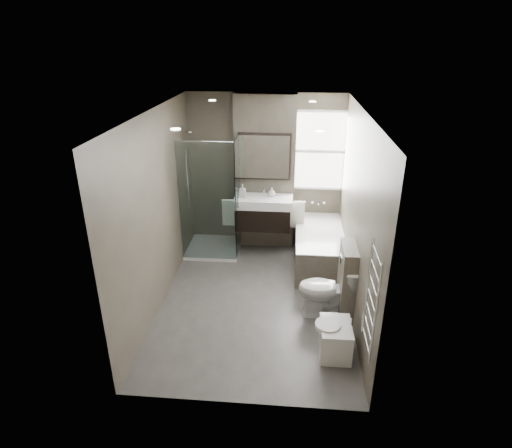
# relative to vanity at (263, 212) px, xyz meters

# --- Properties ---
(room) EXTENTS (2.70, 3.90, 2.70)m
(room) POSITION_rel_vanity_xyz_m (0.00, -1.43, 0.56)
(room) COLOR #4E4B48
(room) RESTS_ON ground
(vanity_pier) EXTENTS (1.00, 0.25, 2.60)m
(vanity_pier) POSITION_rel_vanity_xyz_m (0.00, 0.35, 0.56)
(vanity_pier) COLOR #554F43
(vanity_pier) RESTS_ON ground
(vanity) EXTENTS (0.95, 0.47, 0.66)m
(vanity) POSITION_rel_vanity_xyz_m (0.00, 0.00, 0.00)
(vanity) COLOR black
(vanity) RESTS_ON vanity_pier
(mirror_cabinet) EXTENTS (0.86, 0.08, 0.76)m
(mirror_cabinet) POSITION_rel_vanity_xyz_m (0.00, 0.19, 0.89)
(mirror_cabinet) COLOR black
(mirror_cabinet) RESTS_ON vanity_pier
(towel_left) EXTENTS (0.24, 0.06, 0.44)m
(towel_left) POSITION_rel_vanity_xyz_m (-0.56, -0.02, -0.02)
(towel_left) COLOR silver
(towel_left) RESTS_ON vanity_pier
(towel_right) EXTENTS (0.24, 0.06, 0.44)m
(towel_right) POSITION_rel_vanity_xyz_m (0.56, -0.02, -0.02)
(towel_right) COLOR silver
(towel_right) RESTS_ON vanity_pier
(shower_enclosure) EXTENTS (0.90, 0.90, 2.00)m
(shower_enclosure) POSITION_rel_vanity_xyz_m (-0.75, -0.08, -0.25)
(shower_enclosure) COLOR white
(shower_enclosure) RESTS_ON ground
(bathtub) EXTENTS (0.75, 1.60, 0.57)m
(bathtub) POSITION_rel_vanity_xyz_m (0.92, -0.33, -0.43)
(bathtub) COLOR #554F43
(bathtub) RESTS_ON ground
(window) EXTENTS (0.98, 0.06, 1.33)m
(window) POSITION_rel_vanity_xyz_m (0.90, 0.45, 0.93)
(window) COLOR white
(window) RESTS_ON room
(toilet) EXTENTS (0.78, 0.48, 0.77)m
(toilet) POSITION_rel_vanity_xyz_m (0.97, -1.73, -0.35)
(toilet) COLOR white
(toilet) RESTS_ON ground
(cistern_box) EXTENTS (0.19, 0.55, 1.00)m
(cistern_box) POSITION_rel_vanity_xyz_m (1.21, -1.68, -0.24)
(cistern_box) COLOR #554F43
(cistern_box) RESTS_ON ground
(bidet) EXTENTS (0.42, 0.49, 0.51)m
(bidet) POSITION_rel_vanity_xyz_m (1.01, -2.48, -0.53)
(bidet) COLOR white
(bidet) RESTS_ON ground
(towel_radiator) EXTENTS (0.03, 0.49, 1.10)m
(towel_radiator) POSITION_rel_vanity_xyz_m (1.25, -3.03, 0.38)
(towel_radiator) COLOR silver
(towel_radiator) RESTS_ON room
(soap_bottle_a) EXTENTS (0.10, 0.10, 0.22)m
(soap_bottle_a) POSITION_rel_vanity_xyz_m (-0.34, -0.03, 0.37)
(soap_bottle_a) COLOR white
(soap_bottle_a) RESTS_ON vanity
(soap_bottle_b) EXTENTS (0.12, 0.12, 0.15)m
(soap_bottle_b) POSITION_rel_vanity_xyz_m (0.13, 0.06, 0.33)
(soap_bottle_b) COLOR white
(soap_bottle_b) RESTS_ON vanity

